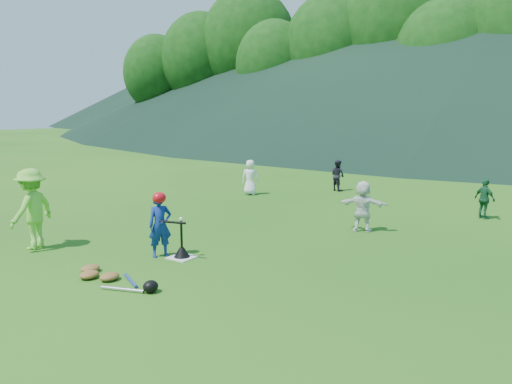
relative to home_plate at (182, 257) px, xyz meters
The scene contains 15 objects.
ground 0.01m from the home_plate, ahead, with size 120.00×120.00×0.00m, color #1D5212.
home_plate is the anchor object (origin of this frame).
baseball 0.73m from the home_plate, ahead, with size 0.08×0.08×0.08m, color white.
batter_child 0.73m from the home_plate, 159.63° to the right, with size 0.44×0.29×1.20m, color navy.
adult_coach 3.21m from the home_plate, 158.74° to the right, with size 1.03×0.59×1.60m, color #79D63F.
fielder_a 7.10m from the home_plate, 113.81° to the left, with size 0.56×0.36×1.14m, color white.
fielder_b 8.85m from the home_plate, 95.50° to the left, with size 0.51×0.40×1.05m, color black.
fielder_c 7.91m from the home_plate, 58.80° to the left, with size 0.59×0.25×1.01m, color #1A5732.
fielder_d 4.35m from the home_plate, 61.99° to the left, with size 1.08×0.34×1.16m, color white.
batting_tee 0.12m from the home_plate, ahead, with size 0.30×0.30×0.68m.
batter_gear 1.15m from the home_plate, 158.29° to the right, with size 0.73×0.26×0.56m.
equipment_pile 1.60m from the home_plate, 95.12° to the right, with size 1.80×0.67×0.19m.
outfield_fence 28.01m from the home_plate, 90.00° to the left, with size 70.07×0.08×1.33m.
tree_line 34.81m from the home_plate, 89.65° to the left, with size 70.04×11.40×14.82m.
distant_hills 83.52m from the home_plate, 95.33° to the left, with size 155.00×140.00×32.00m.
Camera 1 is at (6.11, -6.71, 2.73)m, focal length 35.00 mm.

